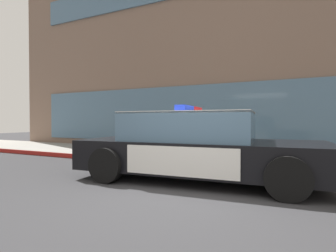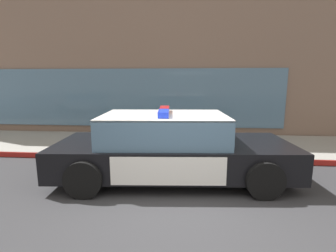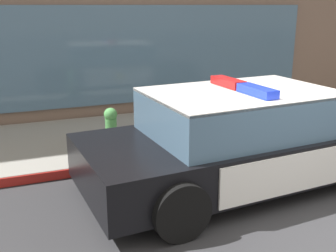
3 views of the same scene
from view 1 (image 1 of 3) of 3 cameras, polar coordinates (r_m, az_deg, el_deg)
The scene contains 6 objects.
ground at distance 4.08m, azimuth 4.15°, elevation -15.92°, with size 48.00×48.00×0.00m, color #303033.
sidewalk at distance 7.70m, azimuth 14.67°, elevation -7.27°, with size 48.00×2.80×0.15m, color gray.
curb_red_paint at distance 6.33m, azimuth 12.26°, elevation -9.09°, with size 28.80×0.04×0.14m, color maroon.
storefront_building at distance 13.56m, azimuth 17.80°, elevation 14.81°, with size 20.80×8.33×8.84m.
police_cruiser at distance 5.32m, azimuth 6.21°, elevation -4.45°, with size 4.95×2.37×1.49m.
fire_hydrant at distance 7.47m, azimuth -1.03°, elevation -4.20°, with size 0.34×0.39×0.73m.
Camera 1 is at (1.41, -3.63, 1.20)m, focal length 27.51 mm.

